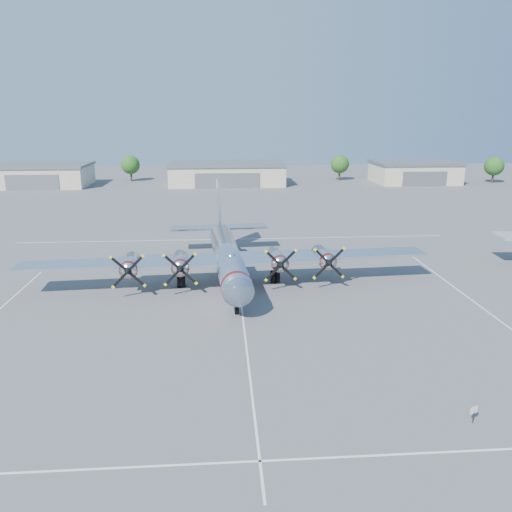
{
  "coord_description": "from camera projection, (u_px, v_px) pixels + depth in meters",
  "views": [
    {
      "loc": [
        -1.75,
        -43.57,
        17.14
      ],
      "look_at": [
        1.74,
        4.99,
        3.2
      ],
      "focal_mm": 35.0,
      "sensor_mm": 36.0,
      "label": 1
    }
  ],
  "objects": [
    {
      "name": "ground",
      "position": [
        241.0,
        304.0,
        46.61
      ],
      "size": [
        260.0,
        260.0,
        0.0
      ],
      "primitive_type": "plane",
      "color": "#4E4E50",
      "rests_on": "ground"
    },
    {
      "name": "parking_lines",
      "position": [
        242.0,
        311.0,
        44.94
      ],
      "size": [
        60.0,
        50.08,
        0.01
      ],
      "color": "silver",
      "rests_on": "ground"
    },
    {
      "name": "hangar_west",
      "position": [
        42.0,
        175.0,
        121.35
      ],
      "size": [
        22.6,
        14.6,
        5.4
      ],
      "color": "#B7AD91",
      "rests_on": "ground"
    },
    {
      "name": "hangar_center",
      "position": [
        227.0,
        173.0,
        124.46
      ],
      "size": [
        28.6,
        14.6,
        5.4
      ],
      "color": "#B7AD91",
      "rests_on": "ground"
    },
    {
      "name": "hangar_east",
      "position": [
        414.0,
        172.0,
        127.78
      ],
      "size": [
        20.6,
        14.6,
        5.4
      ],
      "color": "#B7AD91",
      "rests_on": "ground"
    },
    {
      "name": "tree_west",
      "position": [
        130.0,
        165.0,
        130.03
      ],
      "size": [
        4.8,
        4.8,
        6.64
      ],
      "color": "#382619",
      "rests_on": "ground"
    },
    {
      "name": "tree_east",
      "position": [
        340.0,
        164.0,
        131.91
      ],
      "size": [
        4.8,
        4.8,
        6.64
      ],
      "color": "#382619",
      "rests_on": "ground"
    },
    {
      "name": "tree_far_east",
      "position": [
        494.0,
        166.0,
        126.86
      ],
      "size": [
        4.8,
        4.8,
        6.64
      ],
      "color": "#382619",
      "rests_on": "ground"
    },
    {
      "name": "main_bomber_b29",
      "position": [
        227.0,
        279.0,
        53.58
      ],
      "size": [
        43.27,
        31.07,
        9.17
      ],
      "primitive_type": null,
      "rotation": [
        0.0,
        0.0,
        0.07
      ],
      "color": "white",
      "rests_on": "ground"
    },
    {
      "name": "info_placard",
      "position": [
        474.0,
        412.0,
        28.48
      ],
      "size": [
        0.52,
        0.25,
        1.04
      ],
      "rotation": [
        0.0,
        0.0,
        0.4
      ],
      "color": "black",
      "rests_on": "ground"
    }
  ]
}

